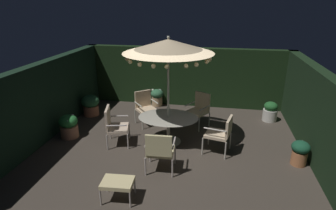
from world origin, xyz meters
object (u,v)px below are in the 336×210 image
object	(u,v)px
patio_umbrella	(168,46)
potted_plant_left_near	(270,111)
patio_dining_table	(168,123)
patio_chair_north	(145,105)
potted_plant_right_near	(91,105)
patio_chair_east	(160,149)
patio_chair_south	(199,108)
patio_chair_northeast	(114,124)
potted_plant_front_corner	(300,152)
patio_chair_southeast	(221,132)
potted_plant_right_far	(157,97)
ottoman_footrest	(118,183)
potted_plant_back_center	(69,126)

from	to	relation	value
patio_umbrella	potted_plant_left_near	xyz separation A→B (m)	(2.92, 1.98, -2.26)
patio_umbrella	patio_dining_table	bearing A→B (deg)	-68.64
patio_chair_north	potted_plant_right_near	size ratio (longest dim) A/B	1.48
patio_dining_table	patio_chair_east	size ratio (longest dim) A/B	1.62
potted_plant_left_near	patio_dining_table	bearing A→B (deg)	-145.79
patio_chair_south	patio_chair_north	bearing A→B (deg)	-175.31
patio_chair_northeast	patio_chair_east	xyz separation A→B (m)	(1.46, -1.06, -0.01)
potted_plant_front_corner	potted_plant_right_near	distance (m)	6.37
patio_chair_southeast	potted_plant_right_far	xyz separation A→B (m)	(-2.28, 3.00, -0.23)
patio_chair_north	patio_chair_southeast	xyz separation A→B (m)	(2.30, -1.41, -0.02)
potted_plant_front_corner	potted_plant_right_near	world-z (taller)	potted_plant_right_near
potted_plant_right_far	potted_plant_left_near	bearing A→B (deg)	-10.31
patio_chair_north	ottoman_footrest	world-z (taller)	patio_chair_north
potted_plant_right_far	ottoman_footrest	bearing A→B (deg)	-85.90
patio_chair_southeast	ottoman_footrest	size ratio (longest dim) A/B	1.55
patio_chair_northeast	patio_chair_east	size ratio (longest dim) A/B	1.05
potted_plant_back_center	patio_umbrella	bearing A→B (deg)	4.17
patio_dining_table	patio_chair_northeast	xyz separation A→B (m)	(-1.38, -0.36, 0.01)
potted_plant_right_far	patio_chair_northeast	bearing A→B (deg)	-99.14
patio_chair_south	potted_plant_right_near	distance (m)	3.62
patio_chair_southeast	ottoman_footrest	bearing A→B (deg)	-131.56
patio_chair_east	potted_plant_front_corner	bearing A→B (deg)	15.68
potted_plant_front_corner	potted_plant_left_near	size ratio (longest dim) A/B	0.95
patio_chair_southeast	ottoman_footrest	xyz separation A→B (m)	(-1.91, -2.15, -0.20)
patio_umbrella	potted_plant_front_corner	distance (m)	3.93
patio_umbrella	patio_chair_northeast	xyz separation A→B (m)	(-1.38, -0.36, -1.99)
patio_dining_table	potted_plant_right_near	size ratio (longest dim) A/B	2.31
patio_chair_southeast	potted_plant_back_center	xyz separation A→B (m)	(-4.15, 0.12, -0.23)
patio_chair_east	potted_plant_front_corner	size ratio (longest dim) A/B	1.64
patio_chair_east	potted_plant_back_center	xyz separation A→B (m)	(-2.84, 1.22, -0.23)
patio_chair_northeast	potted_plant_right_near	world-z (taller)	patio_chair_northeast
potted_plant_right_near	patio_umbrella	bearing A→B (deg)	-26.18
patio_chair_northeast	ottoman_footrest	bearing A→B (deg)	-67.89
potted_plant_right_far	potted_plant_back_center	bearing A→B (deg)	-123.05
patio_chair_northeast	potted_plant_right_far	bearing A→B (deg)	80.86
patio_dining_table	patio_chair_north	world-z (taller)	patio_chair_north
patio_chair_northeast	patio_dining_table	bearing A→B (deg)	14.55
patio_chair_southeast	potted_plant_front_corner	xyz separation A→B (m)	(1.80, -0.23, -0.24)
patio_chair_southeast	potted_plant_right_far	distance (m)	3.77
patio_chair_east	ottoman_footrest	bearing A→B (deg)	-119.70
patio_chair_northeast	patio_chair_southeast	xyz separation A→B (m)	(2.77, 0.04, -0.01)
patio_chair_northeast	patio_chair_southeast	world-z (taller)	patio_chair_northeast
potted_plant_front_corner	potted_plant_left_near	distance (m)	2.55
potted_plant_front_corner	patio_chair_northeast	bearing A→B (deg)	177.61
patio_umbrella	potted_plant_back_center	distance (m)	3.56
patio_dining_table	potted_plant_back_center	world-z (taller)	patio_dining_table
patio_chair_north	potted_plant_right_far	distance (m)	1.61
patio_umbrella	patio_chair_north	bearing A→B (deg)	130.07
patio_chair_east	potted_plant_right_near	distance (m)	4.09
patio_umbrella	potted_plant_right_far	xyz separation A→B (m)	(-0.90, 2.68, -2.23)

